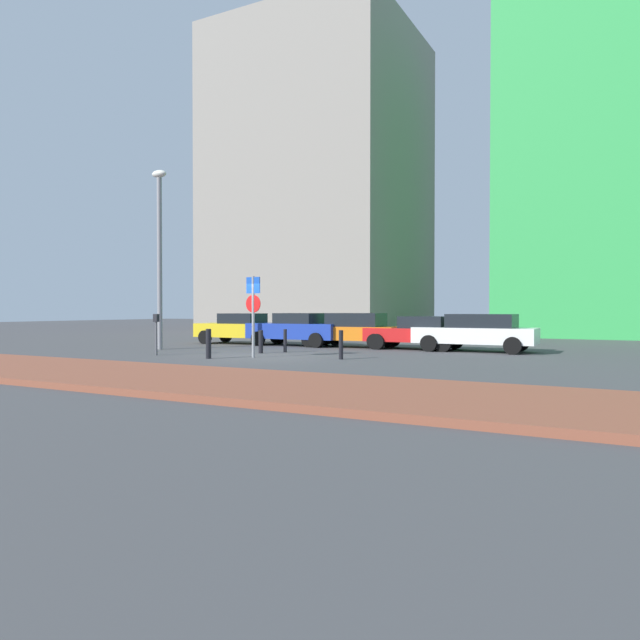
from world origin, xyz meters
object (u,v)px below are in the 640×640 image
at_px(parking_sign_post, 253,306).
at_px(traffic_bollard_far, 285,341).
at_px(street_lamp, 160,245).
at_px(parked_car_red, 418,332).
at_px(traffic_bollard_mid, 209,344).
at_px(parked_car_blue, 298,329).
at_px(parked_car_orange, 351,329).
at_px(traffic_bollard_near, 341,345).
at_px(traffic_bollard_edge, 261,342).
at_px(parking_meter, 156,329).
at_px(parked_car_yellow, 241,328).
at_px(parked_car_white, 477,332).

xyz_separation_m(parking_sign_post, traffic_bollard_far, (-0.29, 2.53, -1.29)).
relative_size(parking_sign_post, street_lamp, 0.38).
height_order(parked_car_red, traffic_bollard_mid, parked_car_red).
xyz_separation_m(parked_car_red, street_lamp, (-9.30, -4.98, 3.56)).
distance_m(parked_car_blue, traffic_bollard_far, 4.13).
bearing_deg(parked_car_orange, parking_sign_post, -95.37).
distance_m(traffic_bollard_near, traffic_bollard_edge, 3.90).
height_order(parked_car_orange, parking_sign_post, parking_sign_post).
relative_size(traffic_bollard_near, traffic_bollard_mid, 0.97).
xyz_separation_m(parked_car_orange, parking_sign_post, (-0.61, -6.48, 0.96)).
bearing_deg(traffic_bollard_near, parked_car_orange, 112.17).
bearing_deg(parking_meter, parked_car_red, 45.43).
distance_m(parked_car_yellow, parked_car_red, 8.65).
xyz_separation_m(parked_car_blue, parking_meter, (-1.63, -7.13, 0.19)).
bearing_deg(street_lamp, parked_car_yellow, 82.18).
xyz_separation_m(parked_car_white, parking_meter, (-9.62, -7.16, 0.18)).
xyz_separation_m(parked_car_yellow, parking_sign_post, (5.02, -6.23, 0.99)).
bearing_deg(parked_car_white, street_lamp, -157.67).
relative_size(parked_car_yellow, parked_car_red, 1.09).
height_order(parked_car_blue, parking_meter, parking_meter).
height_order(parking_meter, traffic_bollard_near, parking_meter).
relative_size(traffic_bollard_mid, traffic_bollard_edge, 1.15).
distance_m(traffic_bollard_far, traffic_bollard_edge, 1.00).
distance_m(parked_car_blue, parked_car_red, 5.60).
height_order(parking_sign_post, traffic_bollard_mid, parking_sign_post).
xyz_separation_m(parked_car_red, traffic_bollard_mid, (-4.68, -7.57, -0.21)).
bearing_deg(traffic_bollard_edge, traffic_bollard_near, -14.01).
height_order(parked_car_yellow, parked_car_orange, parked_car_orange).
bearing_deg(parked_car_yellow, traffic_bollard_edge, -47.38).
xyz_separation_m(parking_sign_post, traffic_bollard_edge, (-0.84, 1.69, -1.30)).
bearing_deg(street_lamp, traffic_bollard_far, 10.64).
relative_size(traffic_bollard_near, traffic_bollard_far, 1.08).
bearing_deg(traffic_bollard_near, street_lamp, 174.88).
distance_m(parked_car_yellow, parked_car_orange, 5.63).
xyz_separation_m(parked_car_yellow, parked_car_blue, (3.05, 0.06, 0.01)).
distance_m(parked_car_blue, traffic_bollard_near, 7.41).
height_order(parked_car_blue, parking_sign_post, parking_sign_post).
bearing_deg(traffic_bollard_edge, traffic_bollard_mid, -94.26).
relative_size(parking_sign_post, traffic_bollard_far, 3.13).
bearing_deg(parked_car_yellow, parked_car_white, 0.48).
height_order(parked_car_blue, traffic_bollard_far, parked_car_blue).
bearing_deg(traffic_bollard_far, traffic_bollard_near, -28.81).
bearing_deg(traffic_bollard_near, traffic_bollard_mid, -155.44).
relative_size(parked_car_yellow, traffic_bollard_edge, 5.11).
distance_m(traffic_bollard_mid, traffic_bollard_far, 3.68).
bearing_deg(parked_car_white, parked_car_yellow, -179.52).
height_order(traffic_bollard_mid, traffic_bollard_far, traffic_bollard_mid).
bearing_deg(parked_car_white, parked_car_red, 175.79).
height_order(traffic_bollard_near, traffic_bollard_mid, traffic_bollard_mid).
height_order(parked_car_yellow, parking_sign_post, parking_sign_post).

